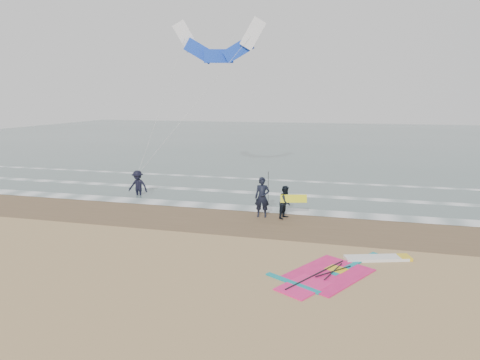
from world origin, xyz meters
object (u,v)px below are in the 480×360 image
(person_wading, at_px, (138,180))
(surf_kite, at_px, (218,46))
(person_standing, at_px, (262,197))
(person_walking, at_px, (286,202))
(windsurf_rig, at_px, (343,270))

(person_wading, bearing_deg, surf_kite, 44.66)
(person_standing, bearing_deg, surf_kite, 117.35)
(person_wading, bearing_deg, person_standing, -17.29)
(person_standing, xyz_separation_m, person_walking, (1.17, 0.10, -0.20))
(person_standing, bearing_deg, person_walking, -0.99)
(windsurf_rig, relative_size, person_standing, 2.46)
(person_walking, relative_size, surf_kite, 0.17)
(windsurf_rig, bearing_deg, person_standing, 124.61)
(windsurf_rig, height_order, person_wading, person_wading)
(person_standing, height_order, person_wading, person_standing)
(windsurf_rig, distance_m, person_standing, 7.29)
(person_standing, distance_m, surf_kite, 11.27)
(person_standing, bearing_deg, windsurf_rig, -61.25)
(person_walking, bearing_deg, person_wading, 94.99)
(surf_kite, bearing_deg, person_wading, -136.13)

